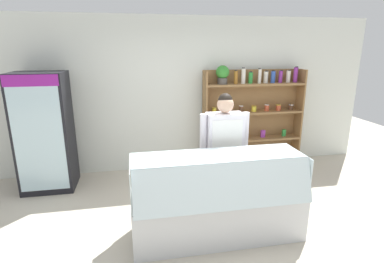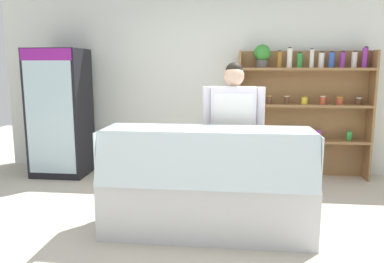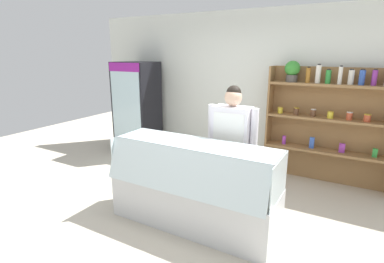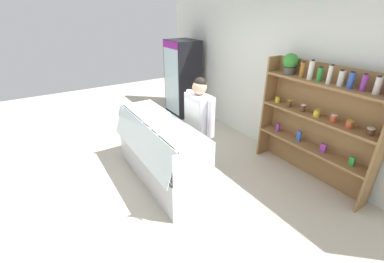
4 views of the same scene
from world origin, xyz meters
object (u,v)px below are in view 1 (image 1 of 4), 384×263
object	(u,v)px
drinks_fridge	(45,132)
shelving_unit	(251,111)
deli_display_case	(217,212)
shop_clerk	(224,144)

from	to	relation	value
drinks_fridge	shelving_unit	bearing A→B (deg)	4.64
deli_display_case	shop_clerk	world-z (taller)	shop_clerk
shelving_unit	shop_clerk	bearing A→B (deg)	-122.57
drinks_fridge	shop_clerk	size ratio (longest dim) A/B	1.13
drinks_fridge	deli_display_case	bearing A→B (deg)	-37.68
drinks_fridge	shop_clerk	distance (m)	2.78
drinks_fridge	deli_display_case	world-z (taller)	drinks_fridge
shelving_unit	shop_clerk	distance (m)	1.75
shop_clerk	deli_display_case	bearing A→B (deg)	-113.18
drinks_fridge	shelving_unit	distance (m)	3.46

